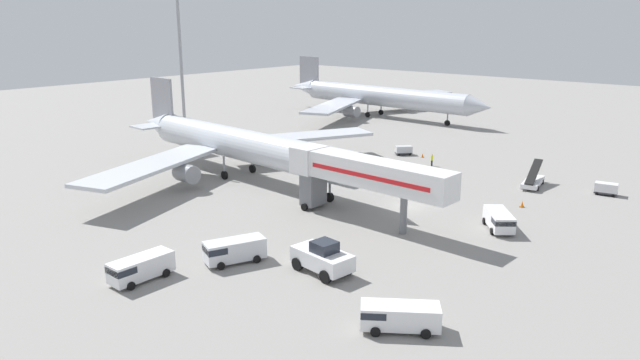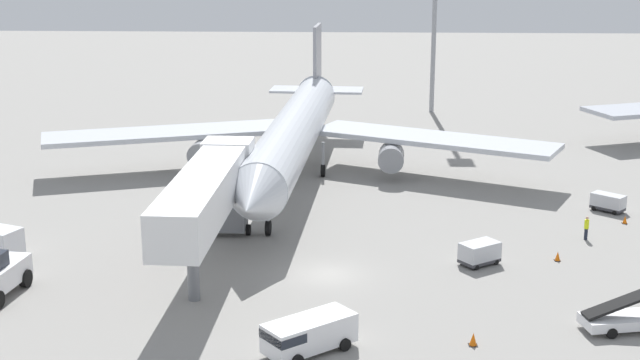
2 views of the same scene
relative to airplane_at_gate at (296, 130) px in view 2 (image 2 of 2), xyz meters
The scene contains 11 objects.
ground_plane 24.32m from the airplane_at_gate, 81.23° to the right, with size 300.00×300.00×0.00m, color gray.
airplane_at_gate is the anchor object (origin of this frame).
jet_bridge 22.85m from the airplane_at_gate, 100.07° to the right, with size 3.82×19.23×6.85m.
belt_loader_truck 37.50m from the airplane_at_gate, 56.50° to the right, with size 6.10×3.01×2.92m.
service_van_near_right 34.96m from the airplane_at_gate, 85.22° to the right, with size 5.05×4.65×1.83m.
baggage_cart_outer_right 25.53m from the airplane_at_gate, 57.85° to the right, with size 2.91×2.68×1.50m.
baggage_cart_mid_left 26.91m from the airplane_at_gate, 20.14° to the right, with size 2.67×2.55×1.38m.
ground_crew_worker_foreground 27.21m from the airplane_at_gate, 36.64° to the right, with size 0.42×0.42×1.71m.
safety_cone_alpha 35.67m from the airplane_at_gate, 70.96° to the right, with size 0.47×0.47×0.71m.
safety_cone_bravo 28.58m from the airplane_at_gate, 25.71° to the right, with size 0.39×0.39×0.60m.
safety_cone_charlie 28.07m from the airplane_at_gate, 47.58° to the right, with size 0.42×0.42×0.64m.
Camera 2 is at (1.64, -52.97, 20.70)m, focal length 49.99 mm.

